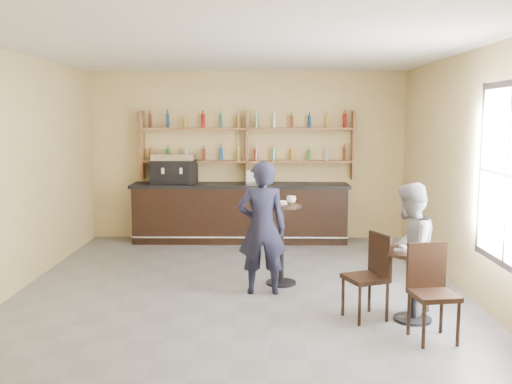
{
  "coord_description": "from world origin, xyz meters",
  "views": [
    {
      "loc": [
        0.32,
        -7.45,
        2.33
      ],
      "look_at": [
        0.2,
        0.8,
        1.25
      ],
      "focal_mm": 40.0,
      "sensor_mm": 36.0,
      "label": 1
    }
  ],
  "objects_px": {
    "cafe_table": "(414,286)",
    "patron_second": "(409,250)",
    "pastry_case": "(258,177)",
    "man_main": "(262,228)",
    "bar_counter": "(240,213)",
    "chair_west": "(365,277)",
    "espresso_machine": "(174,169)",
    "chair_south": "(434,294)",
    "pedestal_table": "(281,244)"
  },
  "relations": [
    {
      "from": "cafe_table",
      "to": "chair_west",
      "type": "height_order",
      "value": "chair_west"
    },
    {
      "from": "bar_counter",
      "to": "chair_south",
      "type": "xyz_separation_m",
      "value": [
        2.22,
        -4.83,
        -0.04
      ]
    },
    {
      "from": "pastry_case",
      "to": "chair_west",
      "type": "xyz_separation_m",
      "value": [
        1.29,
        -4.18,
        -0.73
      ]
    },
    {
      "from": "man_main",
      "to": "bar_counter",
      "type": "bearing_deg",
      "value": -85.1
    },
    {
      "from": "pedestal_table",
      "to": "cafe_table",
      "type": "distance_m",
      "value": 2.07
    },
    {
      "from": "pastry_case",
      "to": "chair_west",
      "type": "bearing_deg",
      "value": -67.1
    },
    {
      "from": "cafe_table",
      "to": "man_main",
      "type": "bearing_deg",
      "value": 149.92
    },
    {
      "from": "pastry_case",
      "to": "man_main",
      "type": "relative_size",
      "value": 0.25
    },
    {
      "from": "pastry_case",
      "to": "patron_second",
      "type": "height_order",
      "value": "patron_second"
    },
    {
      "from": "bar_counter",
      "to": "espresso_machine",
      "type": "xyz_separation_m",
      "value": [
        -1.23,
        0.0,
        0.83
      ]
    },
    {
      "from": "bar_counter",
      "to": "chair_west",
      "type": "xyz_separation_m",
      "value": [
        1.62,
        -4.18,
        -0.05
      ]
    },
    {
      "from": "espresso_machine",
      "to": "cafe_table",
      "type": "relative_size",
      "value": 0.94
    },
    {
      "from": "pedestal_table",
      "to": "man_main",
      "type": "bearing_deg",
      "value": -122.42
    },
    {
      "from": "pastry_case",
      "to": "patron_second",
      "type": "relative_size",
      "value": 0.28
    },
    {
      "from": "bar_counter",
      "to": "patron_second",
      "type": "height_order",
      "value": "patron_second"
    },
    {
      "from": "espresso_machine",
      "to": "cafe_table",
      "type": "distance_m",
      "value": 5.51
    },
    {
      "from": "espresso_machine",
      "to": "chair_west",
      "type": "height_order",
      "value": "espresso_machine"
    },
    {
      "from": "cafe_table",
      "to": "chair_west",
      "type": "xyz_separation_m",
      "value": [
        -0.55,
        0.05,
        0.08
      ]
    },
    {
      "from": "chair_south",
      "to": "patron_second",
      "type": "height_order",
      "value": "patron_second"
    },
    {
      "from": "pedestal_table",
      "to": "man_main",
      "type": "height_order",
      "value": "man_main"
    },
    {
      "from": "bar_counter",
      "to": "patron_second",
      "type": "relative_size",
      "value": 2.57
    },
    {
      "from": "pedestal_table",
      "to": "chair_south",
      "type": "bearing_deg",
      "value": -53.07
    },
    {
      "from": "espresso_machine",
      "to": "cafe_table",
      "type": "xyz_separation_m",
      "value": [
        3.41,
        -4.23,
        -0.96
      ]
    },
    {
      "from": "pedestal_table",
      "to": "espresso_machine",
      "type": "bearing_deg",
      "value": 124.61
    },
    {
      "from": "pedestal_table",
      "to": "patron_second",
      "type": "bearing_deg",
      "value": -40.91
    },
    {
      "from": "pedestal_table",
      "to": "chair_south",
      "type": "xyz_separation_m",
      "value": [
        1.53,
        -2.04,
        -0.06
      ]
    },
    {
      "from": "pastry_case",
      "to": "chair_south",
      "type": "height_order",
      "value": "pastry_case"
    },
    {
      "from": "chair_west",
      "to": "patron_second",
      "type": "bearing_deg",
      "value": 81.19
    },
    {
      "from": "pastry_case",
      "to": "patron_second",
      "type": "bearing_deg",
      "value": -60.14
    },
    {
      "from": "chair_south",
      "to": "man_main",
      "type": "bearing_deg",
      "value": 128.95
    },
    {
      "from": "pedestal_table",
      "to": "man_main",
      "type": "relative_size",
      "value": 0.64
    },
    {
      "from": "espresso_machine",
      "to": "pedestal_table",
      "type": "distance_m",
      "value": 3.48
    },
    {
      "from": "espresso_machine",
      "to": "chair_west",
      "type": "xyz_separation_m",
      "value": [
        2.86,
        -4.18,
        -0.88
      ]
    },
    {
      "from": "man_main",
      "to": "cafe_table",
      "type": "relative_size",
      "value": 2.14
    },
    {
      "from": "pastry_case",
      "to": "cafe_table",
      "type": "distance_m",
      "value": 4.68
    },
    {
      "from": "bar_counter",
      "to": "chair_west",
      "type": "relative_size",
      "value": 4.07
    },
    {
      "from": "espresso_machine",
      "to": "bar_counter",
      "type": "bearing_deg",
      "value": 9.4
    },
    {
      "from": "espresso_machine",
      "to": "chair_south",
      "type": "bearing_deg",
      "value": -45.0
    },
    {
      "from": "espresso_machine",
      "to": "cafe_table",
      "type": "height_order",
      "value": "espresso_machine"
    },
    {
      "from": "man_main",
      "to": "patron_second",
      "type": "distance_m",
      "value": 1.92
    },
    {
      "from": "pastry_case",
      "to": "man_main",
      "type": "height_order",
      "value": "man_main"
    },
    {
      "from": "pastry_case",
      "to": "man_main",
      "type": "xyz_separation_m",
      "value": [
        0.09,
        -3.21,
        -0.35
      ]
    },
    {
      "from": "cafe_table",
      "to": "chair_south",
      "type": "relative_size",
      "value": 0.82
    },
    {
      "from": "pedestal_table",
      "to": "cafe_table",
      "type": "bearing_deg",
      "value": -44.14
    },
    {
      "from": "chair_west",
      "to": "chair_south",
      "type": "xyz_separation_m",
      "value": [
        0.6,
        -0.65,
        0.01
      ]
    },
    {
      "from": "cafe_table",
      "to": "patron_second",
      "type": "relative_size",
      "value": 0.52
    },
    {
      "from": "pastry_case",
      "to": "cafe_table",
      "type": "bearing_deg",
      "value": -60.74
    },
    {
      "from": "pedestal_table",
      "to": "chair_west",
      "type": "height_order",
      "value": "pedestal_table"
    },
    {
      "from": "pastry_case",
      "to": "man_main",
      "type": "bearing_deg",
      "value": -82.68
    },
    {
      "from": "cafe_table",
      "to": "patron_second",
      "type": "bearing_deg",
      "value": 98.58
    }
  ]
}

